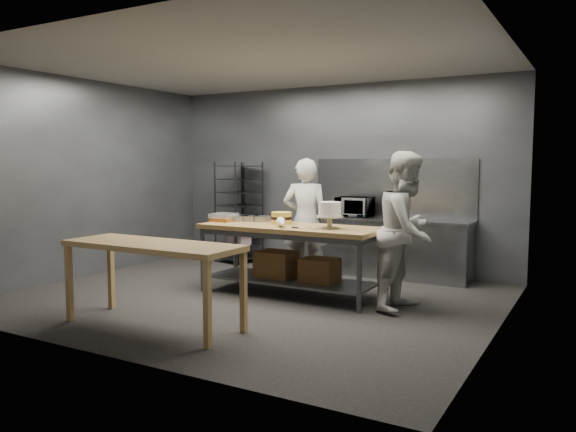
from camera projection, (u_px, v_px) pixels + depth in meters
The scene contains 16 objects.
ground at pixel (253, 298), 7.25m from camera, with size 6.00×6.00×0.00m, color black.
back_wall at pixel (335, 177), 9.27m from camera, with size 6.00×0.04×3.00m, color #4C4F54.
work_table at pixel (292, 252), 7.36m from camera, with size 2.40×0.90×0.92m.
near_counter at pixel (152, 251), 5.91m from camera, with size 2.00×0.70×0.90m.
back_counter at pixel (385, 247), 8.60m from camera, with size 2.60×0.60×0.90m.
splashback_panel at pixel (393, 188), 8.78m from camera, with size 2.60×0.02×0.90m, color slate.
speed_rack at pixel (239, 213), 9.80m from camera, with size 0.75×0.79×1.75m.
chef_behind at pixel (306, 221), 8.06m from camera, with size 0.66×0.43×1.81m, color silver.
chef_right at pixel (407, 231), 6.62m from camera, with size 0.91×0.71×1.87m, color beige.
microwave at pixel (355, 207), 8.80m from camera, with size 0.54×0.37×0.30m, color black.
frosted_cake_stand at pixel (330, 211), 6.97m from camera, with size 0.34×0.34×0.33m.
layer_cake at pixel (282, 218), 7.52m from camera, with size 0.27×0.27×0.16m.
cake_pans at pixel (248, 218), 7.89m from camera, with size 0.62×0.37×0.07m.
piping_bag at pixel (282, 223), 7.06m from camera, with size 0.12×0.12×0.38m, color white.
offset_spatula at pixel (301, 228), 6.99m from camera, with size 0.37×0.02×0.02m.
pastry_clamshells at pixel (224, 217), 7.87m from camera, with size 0.33×0.33×0.11m.
Camera 1 is at (3.91, -5.97, 1.74)m, focal length 35.00 mm.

